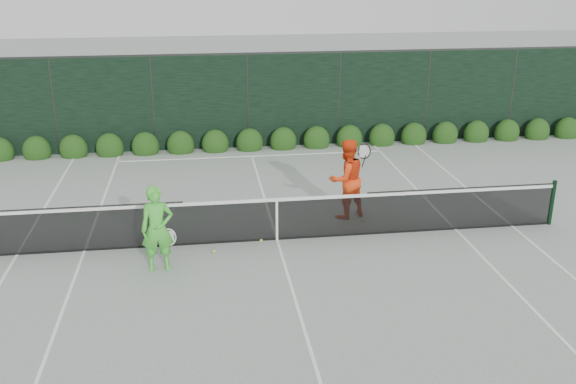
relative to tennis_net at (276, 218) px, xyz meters
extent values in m
plane|color=gray|center=(0.02, 0.00, -0.53)|extent=(80.00, 80.00, 0.00)
cylinder|color=black|center=(6.42, 0.00, 0.00)|extent=(0.10, 0.10, 1.07)
cube|color=black|center=(-4.18, 0.00, -0.02)|extent=(4.40, 0.01, 1.02)
cube|color=black|center=(0.02, 0.00, -0.05)|extent=(4.00, 0.01, 0.96)
cube|color=black|center=(4.22, 0.00, -0.02)|extent=(4.40, 0.01, 1.02)
cube|color=white|center=(0.02, 0.00, 0.41)|extent=(12.80, 0.03, 0.07)
cube|color=black|center=(0.02, 0.00, -0.51)|extent=(12.80, 0.02, 0.04)
cube|color=white|center=(0.02, 0.00, -0.07)|extent=(0.05, 0.03, 0.91)
imported|color=#49CA3B|center=(-2.46, -1.06, 0.34)|extent=(0.67, 0.47, 1.74)
torus|color=silver|center=(-2.26, -0.96, 0.10)|extent=(0.30, 0.03, 0.30)
cylinder|color=black|center=(-2.26, -0.96, -0.14)|extent=(0.10, 0.03, 0.30)
imported|color=#FB4415|center=(1.82, 1.12, 0.42)|extent=(1.13, 1.01, 1.91)
torus|color=black|center=(2.17, 0.92, 1.15)|extent=(0.30, 0.08, 0.30)
cylinder|color=black|center=(2.17, 0.92, 0.91)|extent=(0.10, 0.03, 0.30)
cube|color=white|center=(-5.46, 0.00, -0.53)|extent=(0.06, 23.77, 0.01)
cube|color=white|center=(5.51, 0.00, -0.53)|extent=(0.06, 23.77, 0.01)
cube|color=white|center=(-4.09, 0.00, -0.53)|extent=(0.06, 23.77, 0.01)
cube|color=white|center=(4.14, 0.00, -0.53)|extent=(0.06, 23.77, 0.01)
cube|color=white|center=(0.02, 11.88, -0.53)|extent=(11.03, 0.06, 0.01)
cube|color=white|center=(0.02, 6.40, -0.53)|extent=(8.23, 0.06, 0.01)
cube|color=white|center=(0.02, 0.00, -0.53)|extent=(0.06, 12.80, 0.01)
cube|color=black|center=(0.02, 7.50, 0.97)|extent=(32.00, 0.06, 3.00)
cube|color=#262826|center=(0.02, 7.50, 2.50)|extent=(32.00, 0.06, 0.06)
cylinder|color=#262826|center=(-5.98, 7.50, 0.97)|extent=(0.08, 0.08, 3.00)
cylinder|color=#262826|center=(-2.98, 7.50, 0.97)|extent=(0.08, 0.08, 3.00)
cylinder|color=#262826|center=(0.02, 7.50, 0.97)|extent=(0.08, 0.08, 3.00)
cylinder|color=#262826|center=(3.02, 7.50, 0.97)|extent=(0.08, 0.08, 3.00)
cylinder|color=#262826|center=(6.02, 7.50, 0.97)|extent=(0.08, 0.08, 3.00)
cylinder|color=#262826|center=(9.02, 7.50, 0.97)|extent=(0.08, 0.08, 3.00)
ellipsoid|color=#15340E|center=(-7.68, 7.15, -0.30)|extent=(0.86, 0.65, 0.94)
ellipsoid|color=#15340E|center=(-6.58, 7.15, -0.30)|extent=(0.86, 0.65, 0.94)
ellipsoid|color=#15340E|center=(-5.48, 7.15, -0.30)|extent=(0.86, 0.65, 0.94)
ellipsoid|color=#15340E|center=(-4.38, 7.15, -0.30)|extent=(0.86, 0.65, 0.94)
ellipsoid|color=#15340E|center=(-3.28, 7.15, -0.30)|extent=(0.86, 0.65, 0.94)
ellipsoid|color=#15340E|center=(-2.18, 7.15, -0.30)|extent=(0.86, 0.65, 0.94)
ellipsoid|color=#15340E|center=(-1.08, 7.15, -0.30)|extent=(0.86, 0.65, 0.94)
ellipsoid|color=#15340E|center=(0.02, 7.15, -0.30)|extent=(0.86, 0.65, 0.94)
ellipsoid|color=#15340E|center=(1.12, 7.15, -0.30)|extent=(0.86, 0.65, 0.94)
ellipsoid|color=#15340E|center=(2.22, 7.15, -0.30)|extent=(0.86, 0.65, 0.94)
ellipsoid|color=#15340E|center=(3.32, 7.15, -0.30)|extent=(0.86, 0.65, 0.94)
ellipsoid|color=#15340E|center=(4.42, 7.15, -0.30)|extent=(0.86, 0.65, 0.94)
ellipsoid|color=#15340E|center=(5.52, 7.15, -0.30)|extent=(0.86, 0.65, 0.94)
ellipsoid|color=#15340E|center=(6.62, 7.15, -0.30)|extent=(0.86, 0.65, 0.94)
ellipsoid|color=#15340E|center=(7.72, 7.15, -0.30)|extent=(0.86, 0.65, 0.94)
ellipsoid|color=#15340E|center=(8.82, 7.15, -0.30)|extent=(0.86, 0.65, 0.94)
ellipsoid|color=#15340E|center=(9.92, 7.15, -0.30)|extent=(0.86, 0.65, 0.94)
ellipsoid|color=#15340E|center=(11.02, 7.15, -0.30)|extent=(0.86, 0.65, 0.94)
sphere|color=#CAE533|center=(-0.33, -0.07, -0.50)|extent=(0.07, 0.07, 0.07)
sphere|color=#CAE533|center=(2.14, 0.76, -0.50)|extent=(0.07, 0.07, 0.07)
sphere|color=#CAE533|center=(-1.37, -0.47, -0.50)|extent=(0.07, 0.07, 0.07)
camera|label=1|loc=(-1.54, -12.81, 5.31)|focal=40.00mm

